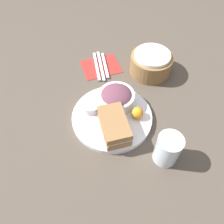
{
  "coord_description": "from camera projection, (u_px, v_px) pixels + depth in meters",
  "views": [
    {
      "loc": [
        0.42,
        -0.14,
        0.63
      ],
      "look_at": [
        0.0,
        0.0,
        0.04
      ],
      "focal_mm": 35.0,
      "sensor_mm": 36.0,
      "label": 1
    }
  ],
  "objects": [
    {
      "name": "napkin",
      "position": [
        101.0,
        66.0,
        0.93
      ],
      "size": [
        0.13,
        0.15,
        0.0
      ],
      "primitive_type": "cube",
      "color": "#B22823",
      "rests_on": "ground_plane"
    },
    {
      "name": "dressing_cup",
      "position": [
        91.0,
        107.0,
        0.76
      ],
      "size": [
        0.06,
        0.06,
        0.03
      ],
      "primitive_type": "cylinder",
      "color": "#B7B7BC",
      "rests_on": "plate"
    },
    {
      "name": "knife",
      "position": [
        101.0,
        66.0,
        0.93
      ],
      "size": [
        0.18,
        0.04,
        0.01
      ],
      "primitive_type": "cube",
      "rotation": [
        0.0,
        0.0,
        2.99
      ],
      "color": "silver",
      "rests_on": "napkin"
    },
    {
      "name": "spoon",
      "position": [
        105.0,
        65.0,
        0.93
      ],
      "size": [
        0.16,
        0.04,
        0.01
      ],
      "primitive_type": "cube",
      "rotation": [
        0.0,
        0.0,
        2.99
      ],
      "color": "silver",
      "rests_on": "napkin"
    },
    {
      "name": "fork",
      "position": [
        97.0,
        66.0,
        0.93
      ],
      "size": [
        0.17,
        0.04,
        0.01
      ],
      "primitive_type": "cube",
      "rotation": [
        0.0,
        0.0,
        2.99
      ],
      "color": "silver",
      "rests_on": "napkin"
    },
    {
      "name": "orange_wedge",
      "position": [
        137.0,
        113.0,
        0.74
      ],
      "size": [
        0.04,
        0.04,
        0.04
      ],
      "primitive_type": "sphere",
      "color": "orange",
      "rests_on": "plate"
    },
    {
      "name": "bread_basket",
      "position": [
        151.0,
        63.0,
        0.88
      ],
      "size": [
        0.17,
        0.17,
        0.09
      ],
      "color": "olive",
      "rests_on": "ground_plane"
    },
    {
      "name": "sandwich",
      "position": [
        114.0,
        126.0,
        0.7
      ],
      "size": [
        0.14,
        0.09,
        0.06
      ],
      "color": "olive",
      "rests_on": "plate"
    },
    {
      "name": "drink_glass",
      "position": [
        168.0,
        149.0,
        0.64
      ],
      "size": [
        0.07,
        0.07,
        0.11
      ],
      "primitive_type": "cylinder",
      "color": "silver",
      "rests_on": "ground_plane"
    },
    {
      "name": "ground_plane",
      "position": [
        112.0,
        119.0,
        0.77
      ],
      "size": [
        4.0,
        4.0,
        0.0
      ],
      "primitive_type": "plane",
      "color": "#4C4238"
    },
    {
      "name": "salad_bowl",
      "position": [
        116.0,
        98.0,
        0.76
      ],
      "size": [
        0.13,
        0.13,
        0.07
      ],
      "color": "white",
      "rests_on": "plate"
    },
    {
      "name": "plate",
      "position": [
        112.0,
        117.0,
        0.77
      ],
      "size": [
        0.28,
        0.28,
        0.02
      ],
      "primitive_type": "cylinder",
      "color": "silver",
      "rests_on": "ground_plane"
    }
  ]
}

